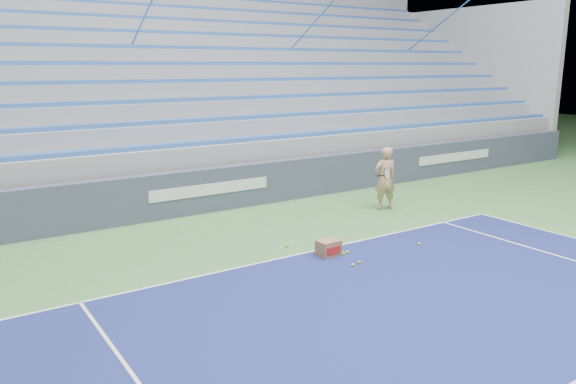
{
  "coord_description": "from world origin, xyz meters",
  "views": [
    {
      "loc": [
        -5.89,
        3.36,
        3.6
      ],
      "look_at": [
        0.08,
        12.38,
        1.15
      ],
      "focal_mm": 35.0,
      "sensor_mm": 36.0,
      "label": 1
    }
  ],
  "objects": [
    {
      "name": "tennis_ball_5",
      "position": [
        2.39,
        11.01,
        0.03
      ],
      "size": [
        0.07,
        0.07,
        0.07
      ],
      "primitive_type": "sphere",
      "color": "#AAD72C",
      "rests_on": "ground"
    },
    {
      "name": "tennis_ball_2",
      "position": [
        0.06,
        12.4,
        0.03
      ],
      "size": [
        0.07,
        0.07,
        0.07
      ],
      "primitive_type": "sphere",
      "color": "#AAD72C",
      "rests_on": "ground"
    },
    {
      "name": "tennis_ball_4",
      "position": [
        0.83,
        11.41,
        0.03
      ],
      "size": [
        0.07,
        0.07,
        0.07
      ],
      "primitive_type": "sphere",
      "color": "#AAD72C",
      "rests_on": "ground"
    },
    {
      "name": "tennis_ball_1",
      "position": [
        0.63,
        10.83,
        0.03
      ],
      "size": [
        0.07,
        0.07,
        0.07
      ],
      "primitive_type": "sphere",
      "color": "#AAD72C",
      "rests_on": "ground"
    },
    {
      "name": "bleachers",
      "position": [
        0.0,
        21.6,
        2.36
      ],
      "size": [
        31.0,
        9.15,
        7.3
      ],
      "color": "#92949A",
      "rests_on": "ground"
    },
    {
      "name": "tennis_ball_3",
      "position": [
        0.71,
        11.39,
        0.03
      ],
      "size": [
        0.07,
        0.07,
        0.07
      ],
      "primitive_type": "sphere",
      "color": "#AAD72C",
      "rests_on": "ground"
    },
    {
      "name": "tennis_player",
      "position": [
        3.85,
        13.62,
        0.8
      ],
      "size": [
        0.94,
        0.88,
        1.6
      ],
      "color": "tan",
      "rests_on": "ground"
    },
    {
      "name": "ball_box",
      "position": [
        0.43,
        11.51,
        0.16
      ],
      "size": [
        0.44,
        0.35,
        0.32
      ],
      "color": "#916646",
      "rests_on": "ground"
    },
    {
      "name": "sponsor_barrier",
      "position": [
        0.0,
        15.88,
        0.55
      ],
      "size": [
        30.0,
        0.32,
        1.1
      ],
      "color": "#3C435C",
      "rests_on": "ground"
    },
    {
      "name": "tennis_ball_0",
      "position": [
        0.45,
        10.8,
        0.03
      ],
      "size": [
        0.07,
        0.07,
        0.07
      ],
      "primitive_type": "sphere",
      "color": "#AAD72C",
      "rests_on": "ground"
    }
  ]
}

